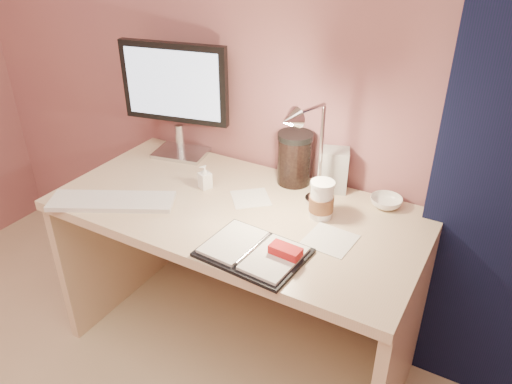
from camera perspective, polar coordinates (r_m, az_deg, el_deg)
The scene contains 12 objects.
desk at distance 2.06m, azimuth -0.99°, elevation -6.13°, with size 1.40×0.70×0.73m.
monitor at distance 2.20m, azimuth -9.17°, elevation 11.40°, with size 0.47×0.21×0.51m.
keyboard at distance 1.97m, azimuth -16.13°, elevation -1.03°, with size 0.47×0.14×0.02m, color white.
planner at distance 1.62m, azimuth -0.01°, elevation -6.82°, with size 0.34×0.27×0.05m.
paper_b at distance 1.71m, azimuth 8.45°, elevation -5.45°, with size 0.16×0.16×0.00m, color silver.
paper_c at distance 1.93m, azimuth -0.61°, elevation -0.72°, with size 0.14×0.14×0.00m, color silver.
coffee_cup at distance 1.80m, azimuth 7.49°, elevation -0.99°, with size 0.09×0.09×0.14m.
bowl at distance 1.94m, azimuth 14.64°, elevation -1.12°, with size 0.12×0.12×0.04m, color white.
lotion_bottle at distance 2.00m, azimuth -5.87°, elevation 1.74°, with size 0.04×0.05×0.10m, color white.
dark_jar at distance 2.01m, azimuth 4.41°, elevation 3.56°, with size 0.14×0.14×0.19m, color black.
product_box at distance 1.98m, azimuth 8.80°, elevation 2.51°, with size 0.11×0.09×0.17m, color #B0B0AC.
desk_lamp at distance 1.71m, azimuth 7.20°, elevation 4.68°, with size 0.15×0.26×0.42m.
Camera 1 is at (0.86, 0.02, 1.71)m, focal length 35.00 mm.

